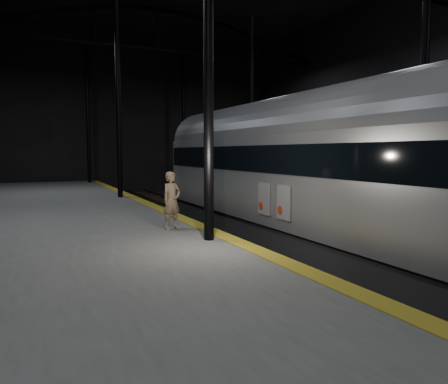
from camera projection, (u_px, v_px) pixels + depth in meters
ground at (261, 238)px, 16.80m from camera, size 44.00×44.00×0.00m
platform_left at (52, 242)px, 13.68m from camera, size 9.00×43.80×1.00m
platform_right at (405, 214)px, 19.83m from camera, size 9.00×43.80×1.00m
tactile_strip at (180, 217)px, 15.38m from camera, size 0.50×43.80×0.01m
track at (261, 236)px, 16.80m from camera, size 2.40×43.00×0.24m
train at (306, 167)px, 13.90m from camera, size 2.85×19.01×5.08m
woman at (172, 200)px, 13.04m from camera, size 0.74×0.61×1.73m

